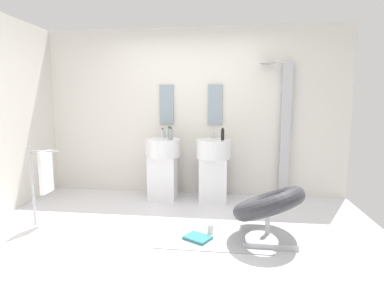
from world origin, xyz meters
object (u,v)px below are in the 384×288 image
towel_rack (44,174)px  soap_bottle_green (169,133)px  pedestal_sink_left (163,166)px  soap_bottle_clear (163,133)px  lounge_chair (268,208)px  soap_bottle_black (223,134)px  soap_bottle_amber (222,135)px  magazine_teal (198,238)px  pedestal_sink_right (213,167)px  shower_column (284,128)px  soap_bottle_grey (171,134)px  coffee_mug (210,229)px

towel_rack → soap_bottle_green: soap_bottle_green is taller
pedestal_sink_left → soap_bottle_clear: size_ratio=6.91×
lounge_chair → soap_bottle_black: (-0.52, 1.19, 0.65)m
soap_bottle_clear → soap_bottle_amber: (0.92, -0.18, 0.01)m
magazine_teal → soap_bottle_amber: 1.66m
pedestal_sink_right → soap_bottle_green: size_ratio=5.59×
magazine_teal → soap_bottle_amber: size_ratio=1.59×
shower_column → soap_bottle_grey: size_ratio=11.04×
shower_column → soap_bottle_black: size_ratio=11.40×
soap_bottle_grey → magazine_teal: bearing=-67.0°
shower_column → lounge_chair: 1.71m
lounge_chair → towel_rack: 2.60m
pedestal_sink_right → magazine_teal: size_ratio=3.82×
shower_column → towel_rack: size_ratio=2.16×
lounge_chair → soap_bottle_green: 2.00m
towel_rack → soap_bottle_black: bearing=28.4°
soap_bottle_clear → pedestal_sink_right: bearing=-11.2°
pedestal_sink_right → soap_bottle_green: bearing=171.4°
soap_bottle_black → soap_bottle_grey: bearing=-175.6°
pedestal_sink_left → soap_bottle_grey: bearing=-36.8°
shower_column → pedestal_sink_left: bearing=-171.9°
pedestal_sink_right → soap_bottle_black: bearing=-21.2°
coffee_mug → soap_bottle_clear: bearing=121.7°
lounge_chair → shower_column: bearing=75.1°
soap_bottle_green → coffee_mug: bearing=-60.9°
towel_rack → coffee_mug: towel_rack is taller
coffee_mug → pedestal_sink_right: bearing=91.6°
towel_rack → coffee_mug: size_ratio=8.99×
shower_column → soap_bottle_clear: size_ratio=13.89×
magazine_teal → soap_bottle_grey: size_ratio=1.44×
pedestal_sink_left → soap_bottle_green: soap_bottle_green is taller
pedestal_sink_right → towel_rack: size_ratio=1.07×
pedestal_sink_left → coffee_mug: pedestal_sink_left is taller
magazine_teal → soap_bottle_black: bearing=109.6°
magazine_teal → soap_bottle_clear: 1.92m
soap_bottle_amber → soap_bottle_green: soap_bottle_green is taller
pedestal_sink_right → soap_bottle_clear: (-0.80, 0.16, 0.48)m
towel_rack → pedestal_sink_right: bearing=31.1°
soap_bottle_black → soap_bottle_amber: size_ratio=1.07×
towel_rack → soap_bottle_clear: size_ratio=6.44×
pedestal_sink_right → soap_bottle_amber: 0.50m
pedestal_sink_right → soap_bottle_clear: bearing=168.8°
lounge_chair → pedestal_sink_right: bearing=117.6°
coffee_mug → soap_bottle_green: bearing=119.1°
towel_rack → soap_bottle_clear: 1.78m
pedestal_sink_left → shower_column: 1.91m
soap_bottle_amber → pedestal_sink_right: bearing=169.9°
soap_bottle_green → lounge_chair: bearing=-45.2°
soap_bottle_clear → soap_bottle_amber: bearing=-11.1°
shower_column → coffee_mug: shower_column is taller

